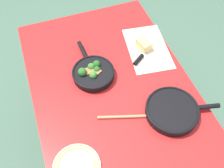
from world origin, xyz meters
TOP-DOWN VIEW (x-y plane):
  - ground_plane at (0.00, 0.00)m, footprint 14.00×14.00m
  - dining_table_red at (0.00, 0.00)m, footprint 1.28×0.85m
  - skillet_broccoli at (-0.10, -0.07)m, footprint 0.37×0.23m
  - skillet_eggs at (0.26, 0.23)m, footprint 0.27×0.37m
  - wooden_spoon at (0.23, 0.09)m, footprint 0.14×0.37m
  - parchment_sheet at (-0.19, 0.30)m, footprint 0.40×0.28m
  - grater_knife at (-0.15, 0.25)m, footprint 0.18×0.24m
  - cheese_block at (-0.20, 0.27)m, footprint 0.10×0.08m
  - dinner_plate_stack at (0.36, -0.29)m, footprint 0.21×0.21m

SIDE VIEW (x-z plane):
  - ground_plane at x=0.00m, z-range 0.00..0.00m
  - dining_table_red at x=0.00m, z-range 0.28..1.01m
  - parchment_sheet at x=-0.19m, z-range 0.73..0.73m
  - wooden_spoon at x=0.23m, z-range 0.73..0.75m
  - grater_knife at x=-0.15m, z-range 0.73..0.75m
  - dinner_plate_stack at x=0.36m, z-range 0.73..0.76m
  - skillet_eggs at x=0.26m, z-range 0.73..0.78m
  - cheese_block at x=-0.20m, z-range 0.73..0.78m
  - skillet_broccoli at x=-0.10m, z-range 0.72..0.80m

